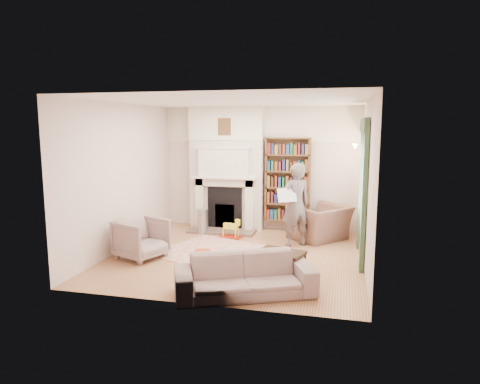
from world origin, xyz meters
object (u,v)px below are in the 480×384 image
(bookcase, at_px, (288,180))
(paraffin_heater, at_px, (202,221))
(sofa, at_px, (245,275))
(rocking_horse, at_px, (231,228))
(armchair_reading, at_px, (320,223))
(armchair_left, at_px, (141,239))
(coffee_table, at_px, (281,265))
(man_reading, at_px, (296,205))

(bookcase, height_order, paraffin_heater, bookcase)
(sofa, xyz_separation_m, rocking_horse, (-0.98, 2.94, -0.07))
(armchair_reading, relative_size, armchair_left, 1.40)
(bookcase, height_order, armchair_left, bookcase)
(bookcase, height_order, armchair_reading, bookcase)
(armchair_reading, height_order, rocking_horse, armchair_reading)
(bookcase, distance_m, armchair_reading, 1.28)
(armchair_reading, bearing_deg, coffee_table, 31.37)
(rocking_horse, bearing_deg, bookcase, 51.71)
(bookcase, xyz_separation_m, paraffin_heater, (-1.79, -0.71, -0.90))
(sofa, xyz_separation_m, paraffin_heater, (-1.69, 3.18, -0.01))
(bookcase, bearing_deg, sofa, -91.40)
(man_reading, distance_m, paraffin_heater, 2.23)
(armchair_left, height_order, man_reading, man_reading)
(armchair_reading, xyz_separation_m, paraffin_heater, (-2.56, -0.11, -0.08))
(armchair_left, distance_m, coffee_table, 2.65)
(armchair_left, bearing_deg, armchair_reading, -34.10)
(armchair_reading, bearing_deg, sofa, 26.87)
(armchair_left, relative_size, man_reading, 0.48)
(rocking_horse, bearing_deg, armchair_reading, 20.78)
(sofa, bearing_deg, man_reading, 57.53)
(armchair_left, distance_m, paraffin_heater, 2.01)
(armchair_reading, xyz_separation_m, rocking_horse, (-1.84, -0.34, -0.15))
(bookcase, distance_m, rocking_horse, 1.73)
(armchair_left, bearing_deg, rocking_horse, -13.34)
(sofa, bearing_deg, rocking_horse, 84.73)
(paraffin_heater, bearing_deg, man_reading, -13.16)
(armchair_left, distance_m, rocking_horse, 2.11)
(rocking_horse, bearing_deg, coffee_table, -47.55)
(bookcase, bearing_deg, paraffin_heater, -158.26)
(paraffin_heater, bearing_deg, armchair_reading, 2.40)
(armchair_reading, distance_m, coffee_table, 2.59)
(armchair_left, xyz_separation_m, paraffin_heater, (0.50, 1.95, -0.08))
(armchair_reading, xyz_separation_m, man_reading, (-0.45, -0.60, 0.47))
(bookcase, height_order, coffee_table, bookcase)
(coffee_table, xyz_separation_m, rocking_horse, (-1.38, 2.20, -0.01))
(armchair_reading, bearing_deg, paraffin_heater, -45.98)
(man_reading, xyz_separation_m, rocking_horse, (-1.39, 0.26, -0.62))
(paraffin_heater, xyz_separation_m, rocking_horse, (0.71, -0.24, -0.06))
(coffee_table, bearing_deg, paraffin_heater, 148.90)
(armchair_reading, relative_size, coffee_table, 1.57)
(armchair_reading, relative_size, sofa, 0.56)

